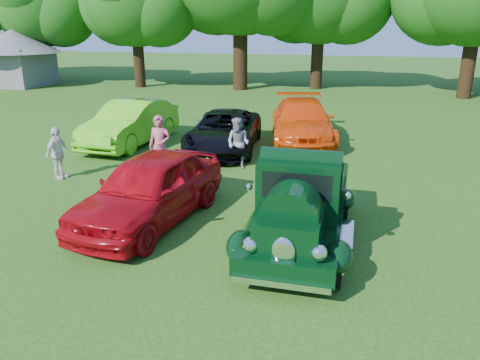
% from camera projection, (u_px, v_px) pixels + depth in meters
% --- Properties ---
extents(ground, '(120.00, 120.00, 0.00)m').
position_uv_depth(ground, '(245.00, 249.00, 9.43)').
color(ground, '#1E4410').
rests_on(ground, ground).
extents(hero_pickup, '(2.21, 4.76, 1.86)m').
position_uv_depth(hero_pickup, '(301.00, 205.00, 9.52)').
color(hero_pickup, black).
rests_on(hero_pickup, ground).
extents(red_convertible, '(2.45, 4.79, 1.56)m').
position_uv_depth(red_convertible, '(150.00, 189.00, 10.53)').
color(red_convertible, '#9E060E').
rests_on(red_convertible, ground).
extents(back_car_lime, '(1.97, 4.95, 1.60)m').
position_uv_depth(back_car_lime, '(130.00, 123.00, 17.28)').
color(back_car_lime, '#54BD19').
rests_on(back_car_lime, ground).
extents(back_car_black, '(2.82, 5.15, 1.37)m').
position_uv_depth(back_car_black, '(224.00, 131.00, 16.58)').
color(back_car_black, black).
rests_on(back_car_black, ground).
extents(back_car_orange, '(3.23, 5.75, 1.57)m').
position_uv_depth(back_car_orange, '(302.00, 121.00, 17.65)').
color(back_car_orange, '#DC3C07').
rests_on(back_car_orange, ground).
extents(spectator_pink, '(0.70, 0.50, 1.79)m').
position_uv_depth(spectator_pink, '(160.00, 146.00, 13.70)').
color(spectator_pink, '#BB4D61').
rests_on(spectator_pink, ground).
extents(spectator_grey, '(0.90, 0.79, 1.57)m').
position_uv_depth(spectator_grey, '(238.00, 143.00, 14.47)').
color(spectator_grey, gray).
rests_on(spectator_grey, ground).
extents(spectator_white, '(0.43, 0.91, 1.52)m').
position_uv_depth(spectator_white, '(57.00, 153.00, 13.46)').
color(spectator_white, silver).
rests_on(spectator_white, ground).
extents(gazebo, '(6.40, 6.40, 3.90)m').
position_uv_depth(gazebo, '(14.00, 51.00, 33.11)').
color(gazebo, slate).
rests_on(gazebo, ground).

